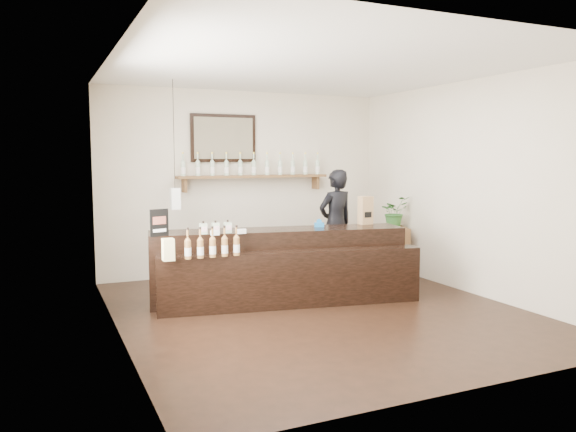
% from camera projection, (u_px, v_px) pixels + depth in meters
% --- Properties ---
extents(ground, '(5.00, 5.00, 0.00)m').
position_uv_depth(ground, '(318.00, 310.00, 6.60)').
color(ground, black).
rests_on(ground, ground).
extents(room_shell, '(5.00, 5.00, 5.00)m').
position_uv_depth(room_shell, '(319.00, 165.00, 6.42)').
color(room_shell, beige).
rests_on(room_shell, ground).
extents(back_wall_decor, '(2.66, 0.96, 1.69)m').
position_uv_depth(back_wall_decor, '(238.00, 160.00, 8.51)').
color(back_wall_decor, brown).
rests_on(back_wall_decor, ground).
extents(counter, '(3.25, 1.40, 1.05)m').
position_uv_depth(counter, '(282.00, 268.00, 7.00)').
color(counter, black).
rests_on(counter, ground).
extents(promo_sign, '(0.22, 0.08, 0.31)m').
position_uv_depth(promo_sign, '(159.00, 223.00, 6.41)').
color(promo_sign, black).
rests_on(promo_sign, counter).
extents(paper_bag, '(0.17, 0.13, 0.38)m').
position_uv_depth(paper_bag, '(365.00, 210.00, 7.55)').
color(paper_bag, '#967948').
rests_on(paper_bag, counter).
extents(tape_dispenser, '(0.13, 0.09, 0.11)m').
position_uv_depth(tape_dispenser, '(319.00, 224.00, 7.26)').
color(tape_dispenser, '#1868AC').
rests_on(tape_dispenser, counter).
extents(side_cabinet, '(0.50, 0.59, 0.73)m').
position_uv_depth(side_cabinet, '(394.00, 251.00, 8.60)').
color(side_cabinet, brown).
rests_on(side_cabinet, ground).
extents(potted_plant, '(0.48, 0.43, 0.47)m').
position_uv_depth(potted_plant, '(394.00, 212.00, 8.54)').
color(potted_plant, '#2C6127').
rests_on(potted_plant, side_cabinet).
extents(shopkeeper, '(0.73, 0.54, 1.83)m').
position_uv_depth(shopkeeper, '(336.00, 217.00, 8.35)').
color(shopkeeper, black).
rests_on(shopkeeper, ground).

